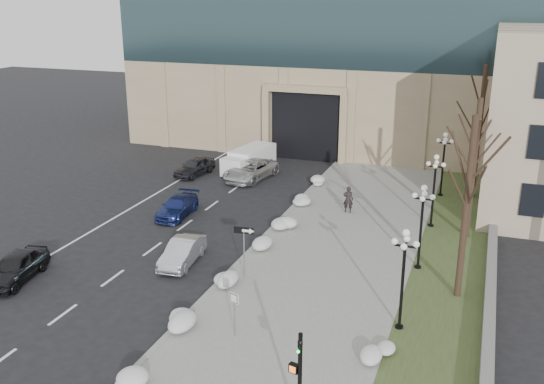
{
  "coord_description": "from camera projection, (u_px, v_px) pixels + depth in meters",
  "views": [
    {
      "loc": [
        11.03,
        -17.96,
        14.15
      ],
      "look_at": [
        0.03,
        12.34,
        3.5
      ],
      "focal_mm": 40.0,
      "sensor_mm": 36.0,
      "label": 1
    }
  ],
  "objects": [
    {
      "name": "curb",
      "position": [
        265.0,
        236.0,
        36.84
      ],
      "size": [
        0.3,
        40.0,
        0.14
      ],
      "primitive_type": "cube",
      "color": "gray",
      "rests_on": "ground"
    },
    {
      "name": "car_a",
      "position": [
        16.0,
        267.0,
        31.06
      ],
      "size": [
        2.44,
        4.58,
        1.48
      ],
      "primitive_type": "imported",
      "rotation": [
        0.0,
        0.0,
        0.16
      ],
      "color": "black",
      "rests_on": "ground"
    },
    {
      "name": "grass_strip",
      "position": [
        452.0,
        262.0,
        33.29
      ],
      "size": [
        4.0,
        40.0,
        0.1
      ],
      "primitive_type": "cube",
      "color": "#344422",
      "rests_on": "ground"
    },
    {
      "name": "lamppost_b",
      "position": [
        422.0,
        216.0,
        31.55
      ],
      "size": [
        1.18,
        1.18,
        4.76
      ],
      "color": "black",
      "rests_on": "ground"
    },
    {
      "name": "snow_clump_c",
      "position": [
        226.0,
        283.0,
        30.33
      ],
      "size": [
        1.1,
        1.6,
        0.36
      ],
      "primitive_type": "ellipsoid",
      "color": "silver",
      "rests_on": "sidewalk"
    },
    {
      "name": "car_e",
      "position": [
        195.0,
        167.0,
        49.06
      ],
      "size": [
        2.3,
        4.36,
        1.41
      ],
      "primitive_type": "imported",
      "rotation": [
        0.0,
        0.0,
        -0.16
      ],
      "color": "#2B2B30",
      "rests_on": "ground"
    },
    {
      "name": "lamppost_c",
      "position": [
        435.0,
        181.0,
        37.35
      ],
      "size": [
        1.18,
        1.18,
        4.76
      ],
      "color": "black",
      "rests_on": "ground"
    },
    {
      "name": "one_way_sign",
      "position": [
        247.0,
        237.0,
        30.56
      ],
      "size": [
        1.09,
        0.31,
        2.91
      ],
      "rotation": [
        0.0,
        0.0,
        0.11
      ],
      "color": "slate",
      "rests_on": "ground"
    },
    {
      "name": "snow_clump_h",
      "position": [
        378.0,
        352.0,
        24.54
      ],
      "size": [
        1.1,
        1.6,
        0.36
      ],
      "primitive_type": "ellipsoid",
      "color": "silver",
      "rests_on": "sidewalk"
    },
    {
      "name": "box_truck",
      "position": [
        249.0,
        160.0,
        50.33
      ],
      "size": [
        2.87,
        6.06,
        1.85
      ],
      "rotation": [
        0.0,
        0.0,
        -0.16
      ],
      "color": "white",
      "rests_on": "ground"
    },
    {
      "name": "lamppost_a",
      "position": [
        404.0,
        266.0,
        25.75
      ],
      "size": [
        1.18,
        1.18,
        4.76
      ],
      "color": "black",
      "rests_on": "ground"
    },
    {
      "name": "snow_clump_b",
      "position": [
        181.0,
        319.0,
        26.96
      ],
      "size": [
        1.1,
        1.6,
        0.36
      ],
      "primitive_type": "ellipsoid",
      "color": "silver",
      "rests_on": "sidewalk"
    },
    {
      "name": "car_b",
      "position": [
        182.0,
        252.0,
        33.03
      ],
      "size": [
        1.81,
        4.16,
        1.33
      ],
      "primitive_type": "imported",
      "rotation": [
        0.0,
        0.0,
        0.1
      ],
      "color": "#B3B7BC",
      "rests_on": "ground"
    },
    {
      "name": "lamppost_d",
      "position": [
        444.0,
        156.0,
        43.15
      ],
      "size": [
        1.18,
        1.18,
        4.76
      ],
      "color": "black",
      "rests_on": "ground"
    },
    {
      "name": "car_c",
      "position": [
        177.0,
        207.0,
        40.15
      ],
      "size": [
        2.07,
        4.41,
        1.25
      ],
      "primitive_type": "imported",
      "rotation": [
        0.0,
        0.0,
        0.08
      ],
      "color": "navy",
      "rests_on": "ground"
    },
    {
      "name": "pedestrian",
      "position": [
        348.0,
        199.0,
        40.32
      ],
      "size": [
        0.71,
        0.51,
        1.82
      ],
      "primitive_type": "imported",
      "rotation": [
        0.0,
        0.0,
        3.25
      ],
      "color": "black",
      "rests_on": "sidewalk"
    },
    {
      "name": "traffic_signal",
      "position": [
        299.0,
        382.0,
        20.11
      ],
      "size": [
        0.63,
        0.84,
        3.7
      ],
      "rotation": [
        0.0,
        0.0,
        -0.21
      ],
      "color": "black",
      "rests_on": "ground"
    },
    {
      "name": "stone_wall",
      "position": [
        492.0,
        248.0,
        34.33
      ],
      "size": [
        0.5,
        30.0,
        0.7
      ],
      "primitive_type": "cube",
      "color": "slate",
      "rests_on": "ground"
    },
    {
      "name": "keep_sign",
      "position": [
        234.0,
        305.0,
        25.58
      ],
      "size": [
        0.44,
        0.19,
        2.14
      ],
      "rotation": [
        0.0,
        0.0,
        -0.34
      ],
      "color": "slate",
      "rests_on": "ground"
    },
    {
      "name": "tree_near",
      "position": [
        469.0,
        183.0,
        27.74
      ],
      "size": [
        3.2,
        3.2,
        9.0
      ],
      "color": "black",
      "rests_on": "ground"
    },
    {
      "name": "snow_clump_g",
      "position": [
        319.0,
        182.0,
        46.56
      ],
      "size": [
        1.1,
        1.6,
        0.36
      ],
      "primitive_type": "ellipsoid",
      "color": "silver",
      "rests_on": "sidewalk"
    },
    {
      "name": "tree_mid",
      "position": [
        475.0,
        150.0,
        34.98
      ],
      "size": [
        3.2,
        3.2,
        8.5
      ],
      "color": "black",
      "rests_on": "ground"
    },
    {
      "name": "snow_clump_e",
      "position": [
        282.0,
        225.0,
        37.87
      ],
      "size": [
        1.1,
        1.6,
        0.36
      ],
      "primitive_type": "ellipsoid",
      "color": "silver",
      "rests_on": "sidewalk"
    },
    {
      "name": "sidewalk",
      "position": [
        337.0,
        246.0,
        35.39
      ],
      "size": [
        9.0,
        40.0,
        0.12
      ],
      "primitive_type": "cube",
      "color": "gray",
      "rests_on": "ground"
    },
    {
      "name": "tree_far",
      "position": [
        481.0,
        114.0,
        41.92
      ],
      "size": [
        3.2,
        3.2,
        9.5
      ],
      "color": "black",
      "rests_on": "ground"
    },
    {
      "name": "snow_clump_d",
      "position": [
        259.0,
        245.0,
        34.88
      ],
      "size": [
        1.1,
        1.6,
        0.36
      ],
      "primitive_type": "ellipsoid",
      "color": "silver",
      "rests_on": "sidewalk"
    },
    {
      "name": "snow_clump_f",
      "position": [
        306.0,
        201.0,
        42.26
      ],
      "size": [
        1.1,
        1.6,
        0.36
      ],
      "primitive_type": "ellipsoid",
      "color": "silver",
      "rests_on": "sidewalk"
    },
    {
      "name": "car_d",
      "position": [
        251.0,
        170.0,
        47.97
      ],
      "size": [
        3.43,
        5.84,
        1.52
      ],
      "primitive_type": "imported",
      "rotation": [
        0.0,
        0.0,
        -0.17
      ],
      "color": "#B8B8B8",
      "rests_on": "ground"
    },
    {
      "name": "ground",
      "position": [
        165.0,
        367.0,
        24.04
      ],
      "size": [
        160.0,
        160.0,
        0.0
      ],
      "primitive_type": "plane",
      "color": "black",
      "rests_on": "ground"
    }
  ]
}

